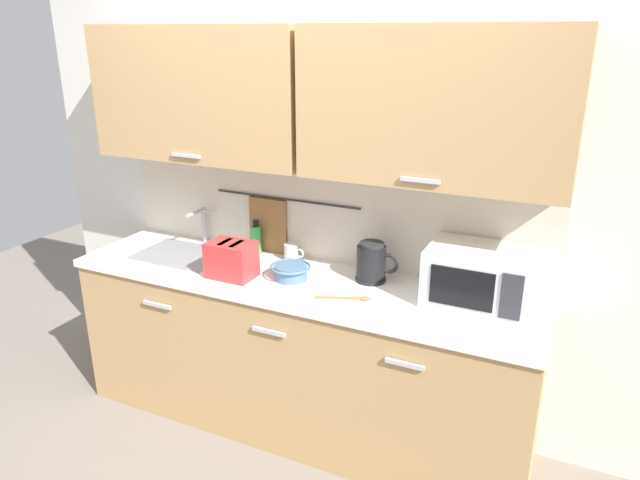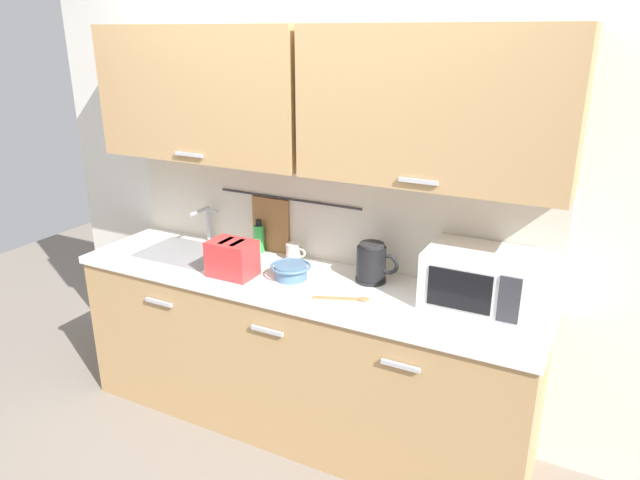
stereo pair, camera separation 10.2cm
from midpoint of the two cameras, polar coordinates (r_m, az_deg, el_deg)
ground at (r=3.31m, az=-5.45°, el=-20.13°), size 8.00×8.00×0.00m
counter_unit at (r=3.26m, az=-3.14°, el=-10.89°), size 2.53×0.64×0.90m
back_wall_assembly at (r=3.07m, az=-1.28°, el=8.57°), size 3.70×0.41×2.50m
sink_faucet at (r=3.58m, az=-12.26°, el=1.83°), size 0.09×0.17×0.22m
microwave at (r=2.82m, az=14.08°, el=-3.43°), size 0.46×0.35×0.27m
electric_kettle at (r=2.99m, az=4.12°, el=-2.20°), size 0.23×0.16×0.21m
dish_soap_bottle at (r=3.40m, az=-7.09°, el=0.14°), size 0.06×0.06×0.20m
mug_near_sink at (r=3.28m, az=-3.67°, el=-1.19°), size 0.12×0.08×0.09m
mixing_bowl at (r=3.03m, az=-3.86°, el=-3.04°), size 0.21×0.21×0.08m
toaster at (r=3.08m, az=-9.58°, el=-1.90°), size 0.26×0.17×0.19m
wooden_spoon at (r=2.82m, az=1.92°, el=-5.71°), size 0.27×0.13×0.01m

